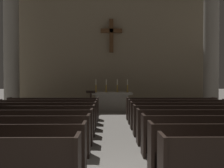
# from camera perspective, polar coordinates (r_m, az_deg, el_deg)

# --- Properties ---
(pew_left_row_3) EXTENTS (3.82, 0.50, 0.95)m
(pew_left_row_3) POSITION_cam_1_polar(r_m,az_deg,el_deg) (6.76, -21.24, -9.93)
(pew_left_row_3) COLOR black
(pew_left_row_3) RESTS_ON ground
(pew_left_row_4) EXTENTS (3.82, 0.50, 0.95)m
(pew_left_row_4) POSITION_cam_1_polar(r_m,az_deg,el_deg) (7.78, -18.38, -8.43)
(pew_left_row_4) COLOR black
(pew_left_row_4) RESTS_ON ground
(pew_left_row_5) EXTENTS (3.82, 0.50, 0.95)m
(pew_left_row_5) POSITION_cam_1_polar(r_m,az_deg,el_deg) (8.82, -16.20, -7.27)
(pew_left_row_5) COLOR black
(pew_left_row_5) RESTS_ON ground
(pew_left_row_6) EXTENTS (3.82, 0.50, 0.95)m
(pew_left_row_6) POSITION_cam_1_polar(r_m,az_deg,el_deg) (9.87, -14.49, -6.35)
(pew_left_row_6) COLOR black
(pew_left_row_6) RESTS_ON ground
(pew_left_row_7) EXTENTS (3.82, 0.50, 0.95)m
(pew_left_row_7) POSITION_cam_1_polar(r_m,az_deg,el_deg) (10.93, -13.11, -5.60)
(pew_left_row_7) COLOR black
(pew_left_row_7) RESTS_ON ground
(pew_left_row_8) EXTENTS (3.82, 0.50, 0.95)m
(pew_left_row_8) POSITION_cam_1_polar(r_m,az_deg,el_deg) (12.00, -11.98, -4.98)
(pew_left_row_8) COLOR black
(pew_left_row_8) RESTS_ON ground
(pew_right_row_4) EXTENTS (3.82, 0.50, 0.95)m
(pew_right_row_4) POSITION_cam_1_polar(r_m,az_deg,el_deg) (7.89, 19.30, -8.30)
(pew_right_row_4) COLOR black
(pew_right_row_4) RESTS_ON ground
(pew_right_row_5) EXTENTS (3.82, 0.50, 0.95)m
(pew_right_row_5) POSITION_cam_1_polar(r_m,az_deg,el_deg) (8.92, 16.87, -7.18)
(pew_right_row_5) COLOR black
(pew_right_row_5) RESTS_ON ground
(pew_right_row_6) EXTENTS (3.82, 0.50, 0.95)m
(pew_right_row_6) POSITION_cam_1_polar(r_m,az_deg,el_deg) (9.96, 14.95, -6.28)
(pew_right_row_6) COLOR black
(pew_right_row_6) RESTS_ON ground
(pew_right_row_7) EXTENTS (3.82, 0.50, 0.95)m
(pew_right_row_7) POSITION_cam_1_polar(r_m,az_deg,el_deg) (11.01, 13.40, -5.55)
(pew_right_row_7) COLOR black
(pew_right_row_7) RESTS_ON ground
(pew_right_row_8) EXTENTS (3.82, 0.50, 0.95)m
(pew_right_row_8) POSITION_cam_1_polar(r_m,az_deg,el_deg) (12.07, 12.13, -4.94)
(pew_right_row_8) COLOR black
(pew_right_row_8) RESTS_ON ground
(column_left_third) EXTENTS (1.19, 1.19, 6.82)m
(column_left_third) POSITION_cam_1_polar(r_m,az_deg,el_deg) (15.57, -20.12, 6.90)
(column_left_third) COLOR #9E998E
(column_left_third) RESTS_ON ground
(column_right_third) EXTENTS (1.19, 1.19, 6.82)m
(column_right_third) POSITION_cam_1_polar(r_m,az_deg,el_deg) (15.68, 19.85, 6.86)
(column_right_third) COLOR #9E998E
(column_right_third) RESTS_ON ground
(altar) EXTENTS (2.20, 0.90, 1.01)m
(altar) POSITION_cam_1_polar(r_m,az_deg,el_deg) (14.88, -0.07, -3.52)
(altar) COLOR #A8A399
(altar) RESTS_ON ground
(candlestick_outer_left) EXTENTS (0.16, 0.16, 0.70)m
(candlestick_outer_left) POSITION_cam_1_polar(r_m,az_deg,el_deg) (14.85, -3.35, -0.82)
(candlestick_outer_left) COLOR #B79338
(candlestick_outer_left) RESTS_ON altar
(candlestick_inner_left) EXTENTS (0.16, 0.16, 0.70)m
(candlestick_inner_left) POSITION_cam_1_polar(r_m,az_deg,el_deg) (14.84, -1.23, -0.82)
(candlestick_inner_left) COLOR #B79338
(candlestick_inner_left) RESTS_ON altar
(candlestick_inner_right) EXTENTS (0.16, 0.16, 0.70)m
(candlestick_inner_right) POSITION_cam_1_polar(r_m,az_deg,el_deg) (14.85, 1.09, -0.82)
(candlestick_inner_right) COLOR #B79338
(candlestick_inner_right) RESTS_ON altar
(candlestick_outer_right) EXTENTS (0.16, 0.16, 0.70)m
(candlestick_outer_right) POSITION_cam_1_polar(r_m,az_deg,el_deg) (14.87, 3.21, -0.82)
(candlestick_outer_right) COLOR #B79338
(candlestick_outer_right) RESTS_ON altar
(apse_with_cross) EXTENTS (11.88, 0.49, 7.81)m
(apse_with_cross) POSITION_cam_1_polar(r_m,az_deg,el_deg) (16.86, -0.14, 8.53)
(apse_with_cross) COLOR gray
(apse_with_cross) RESTS_ON ground
(lectern) EXTENTS (0.44, 0.36, 1.15)m
(lectern) POSITION_cam_1_polar(r_m,az_deg,el_deg) (13.71, -4.43, -3.88)
(lectern) COLOR black
(lectern) RESTS_ON ground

